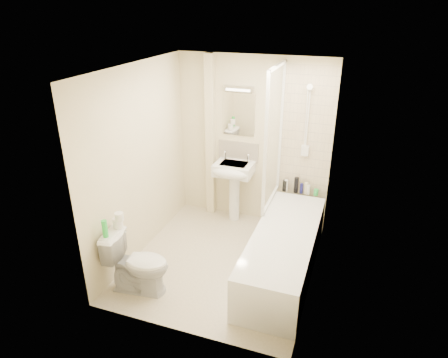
% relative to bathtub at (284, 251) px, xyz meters
% --- Properties ---
extents(floor, '(2.50, 2.50, 0.00)m').
position_rel_bathtub_xyz_m(floor, '(-0.75, -0.05, -0.29)').
color(floor, beige).
rests_on(floor, ground).
extents(wall_back, '(2.20, 0.02, 2.40)m').
position_rel_bathtub_xyz_m(wall_back, '(-0.75, 1.20, 0.91)').
color(wall_back, beige).
rests_on(wall_back, ground).
extents(wall_left, '(0.02, 2.50, 2.40)m').
position_rel_bathtub_xyz_m(wall_left, '(-1.85, -0.05, 0.91)').
color(wall_left, beige).
rests_on(wall_left, ground).
extents(wall_right, '(0.02, 2.50, 2.40)m').
position_rel_bathtub_xyz_m(wall_right, '(0.35, -0.05, 0.91)').
color(wall_right, beige).
rests_on(wall_right, ground).
extents(ceiling, '(2.20, 2.50, 0.02)m').
position_rel_bathtub_xyz_m(ceiling, '(-0.75, -0.05, 2.11)').
color(ceiling, white).
rests_on(ceiling, wall_back).
extents(tile_back, '(0.70, 0.01, 1.75)m').
position_rel_bathtub_xyz_m(tile_back, '(0.00, 1.19, 1.14)').
color(tile_back, beige).
rests_on(tile_back, wall_back).
extents(tile_right, '(0.01, 2.10, 1.75)m').
position_rel_bathtub_xyz_m(tile_right, '(0.34, 0.00, 1.14)').
color(tile_right, beige).
rests_on(tile_right, wall_right).
extents(pipe_boxing, '(0.12, 0.12, 2.40)m').
position_rel_bathtub_xyz_m(pipe_boxing, '(-1.37, 1.14, 0.91)').
color(pipe_boxing, beige).
rests_on(pipe_boxing, ground).
extents(splashback, '(0.60, 0.02, 0.30)m').
position_rel_bathtub_xyz_m(splashback, '(-0.96, 1.19, 0.74)').
color(splashback, beige).
rests_on(splashback, wall_back).
extents(mirror, '(0.46, 0.01, 0.60)m').
position_rel_bathtub_xyz_m(mirror, '(-0.96, 1.19, 1.29)').
color(mirror, white).
rests_on(mirror, wall_back).
extents(strip_light, '(0.42, 0.07, 0.07)m').
position_rel_bathtub_xyz_m(strip_light, '(-0.96, 1.17, 1.66)').
color(strip_light, silver).
rests_on(strip_light, wall_back).
extents(bathtub, '(0.70, 2.10, 0.55)m').
position_rel_bathtub_xyz_m(bathtub, '(0.00, 0.00, 0.00)').
color(bathtub, white).
rests_on(bathtub, ground).
extents(shower_screen, '(0.04, 0.92, 1.80)m').
position_rel_bathtub_xyz_m(shower_screen, '(-0.35, 0.75, 1.16)').
color(shower_screen, white).
rests_on(shower_screen, bathtub).
extents(shower_fixture, '(0.10, 0.16, 0.99)m').
position_rel_bathtub_xyz_m(shower_fixture, '(-0.00, 1.14, 1.26)').
color(shower_fixture, white).
rests_on(shower_fixture, wall_back).
extents(pedestal_sink, '(0.54, 0.49, 1.04)m').
position_rel_bathtub_xyz_m(pedestal_sink, '(-0.96, 0.96, 0.44)').
color(pedestal_sink, white).
rests_on(pedestal_sink, ground).
extents(bottle_black_a, '(0.07, 0.07, 0.16)m').
position_rel_bathtub_xyz_m(bottle_black_a, '(-0.23, 1.11, 0.34)').
color(bottle_black_a, black).
rests_on(bottle_black_a, bathtub).
extents(bottle_white_a, '(0.05, 0.05, 0.17)m').
position_rel_bathtub_xyz_m(bottle_white_a, '(-0.22, 1.11, 0.35)').
color(bottle_white_a, white).
rests_on(bottle_white_a, bathtub).
extents(bottle_black_b, '(0.06, 0.06, 0.23)m').
position_rel_bathtub_xyz_m(bottle_black_b, '(-0.07, 1.11, 0.38)').
color(bottle_black_b, black).
rests_on(bottle_black_b, bathtub).
extents(bottle_blue, '(0.05, 0.05, 0.15)m').
position_rel_bathtub_xyz_m(bottle_blue, '(0.00, 1.11, 0.33)').
color(bottle_blue, navy).
rests_on(bottle_blue, bathtub).
extents(bottle_cream, '(0.05, 0.05, 0.17)m').
position_rel_bathtub_xyz_m(bottle_cream, '(0.07, 1.11, 0.35)').
color(bottle_cream, beige).
rests_on(bottle_cream, bathtub).
extents(bottle_white_b, '(0.05, 0.05, 0.14)m').
position_rel_bathtub_xyz_m(bottle_white_b, '(0.10, 1.11, 0.33)').
color(bottle_white_b, white).
rests_on(bottle_white_b, bathtub).
extents(bottle_green, '(0.06, 0.06, 0.09)m').
position_rel_bathtub_xyz_m(bottle_green, '(0.21, 1.11, 0.31)').
color(bottle_green, green).
rests_on(bottle_green, bathtub).
extents(toilet, '(0.56, 0.80, 0.72)m').
position_rel_bathtub_xyz_m(toilet, '(-1.47, -0.87, 0.07)').
color(toilet, white).
rests_on(toilet, ground).
extents(toilet_roll_lower, '(0.11, 0.11, 0.11)m').
position_rel_bathtub_xyz_m(toilet_roll_lower, '(-1.74, -0.78, 0.48)').
color(toilet_roll_lower, white).
rests_on(toilet_roll_lower, toilet).
extents(toilet_roll_upper, '(0.10, 0.10, 0.09)m').
position_rel_bathtub_xyz_m(toilet_roll_upper, '(-1.69, -0.80, 0.58)').
color(toilet_roll_upper, white).
rests_on(toilet_roll_upper, toilet_roll_lower).
extents(green_bottle, '(0.06, 0.06, 0.20)m').
position_rel_bathtub_xyz_m(green_bottle, '(-1.75, -0.99, 0.53)').
color(green_bottle, green).
rests_on(green_bottle, toilet).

